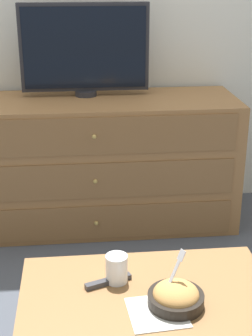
{
  "coord_description": "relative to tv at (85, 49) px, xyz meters",
  "views": [
    {
      "loc": [
        -0.03,
        -3.13,
        1.48
      ],
      "look_at": [
        0.14,
        -1.36,
        0.77
      ],
      "focal_mm": 55.0,
      "sensor_mm": 36.0,
      "label": 1
    }
  ],
  "objects": [
    {
      "name": "ground_plane",
      "position": [
        -0.03,
        0.2,
        -1.03
      ],
      "size": [
        12.0,
        12.0,
        0.0
      ],
      "primitive_type": "plane",
      "color": "#474C56"
    },
    {
      "name": "dresser",
      "position": [
        0.03,
        -0.1,
        -0.65
      ],
      "size": [
        1.66,
        0.56,
        0.76
      ],
      "color": "olive",
      "rests_on": "ground_plane"
    },
    {
      "name": "tv",
      "position": [
        0.0,
        0.0,
        0.0
      ],
      "size": [
        0.72,
        0.12,
        0.52
      ],
      "color": "#232328",
      "rests_on": "dresser"
    },
    {
      "name": "coffee_table",
      "position": [
        0.15,
        -1.52,
        -0.64
      ],
      "size": [
        0.85,
        0.52,
        0.46
      ],
      "color": "olive",
      "rests_on": "ground_plane"
    },
    {
      "name": "takeout_bowl",
      "position": [
        0.23,
        -1.59,
        -0.54
      ],
      "size": [
        0.18,
        0.18,
        0.18
      ],
      "color": "black",
      "rests_on": "coffee_table"
    },
    {
      "name": "drink_cup",
      "position": [
        0.06,
        -1.43,
        -0.53
      ],
      "size": [
        0.08,
        0.08,
        0.1
      ],
      "color": "#9E6638",
      "rests_on": "coffee_table"
    },
    {
      "name": "napkin",
      "position": [
        0.17,
        -1.62,
        -0.57
      ],
      "size": [
        0.19,
        0.19,
        0.0
      ],
      "color": "white",
      "rests_on": "coffee_table"
    },
    {
      "name": "remote_control",
      "position": [
        0.03,
        -1.45,
        -0.56
      ],
      "size": [
        0.16,
        0.08,
        0.02
      ],
      "color": "#38383D",
      "rests_on": "coffee_table"
    }
  ]
}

